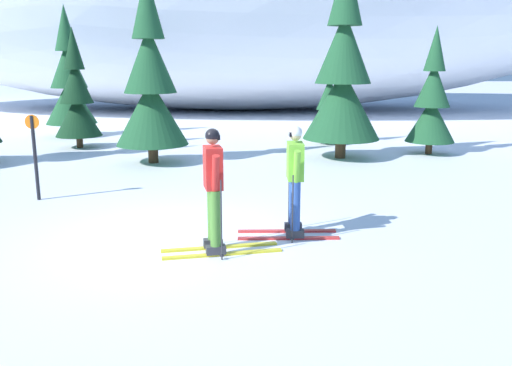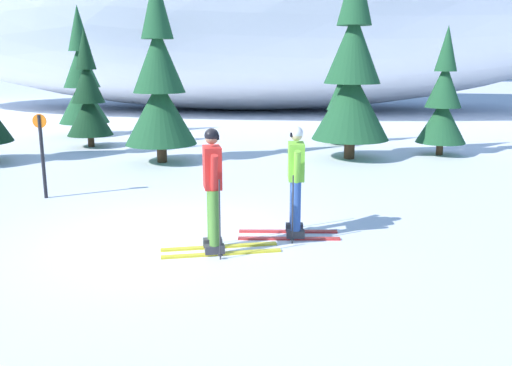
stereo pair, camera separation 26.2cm
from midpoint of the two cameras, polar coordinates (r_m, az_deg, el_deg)
name	(u,v)px [view 2 (the right image)]	position (r m, az deg, el deg)	size (l,w,h in m)	color
ground_plane	(176,237)	(8.75, -7.48, -5.64)	(120.00, 120.00, 0.00)	white
skier_red_jacket	(213,189)	(7.79, -3.54, -0.63)	(1.79, 0.80, 1.82)	gold
skier_lime_jacket	(295,179)	(8.52, 5.02, 0.44)	(1.62, 0.83, 1.76)	red
pine_tree_left	(82,82)	(20.81, -17.42, 10.05)	(1.78, 1.78, 4.60)	#47301E
pine_tree_center_left	(88,98)	(18.04, -16.77, 8.54)	(1.43, 1.43, 3.71)	#47301E
pine_tree_center	(159,85)	(14.82, -9.59, 10.11)	(1.92, 1.92, 4.97)	#47301E
pine_tree_center_right	(339,106)	(18.07, 9.15, 7.97)	(1.16, 1.16, 2.99)	#47301E
pine_tree_right	(352,75)	(15.39, 10.53, 11.05)	(2.14, 2.14, 5.54)	#47301E
pine_tree_far_right	(443,102)	(16.70, 19.43, 7.99)	(1.42, 1.42, 3.68)	#47301E
trail_marker_post	(42,151)	(11.62, -20.88, 3.11)	(0.28, 0.07, 1.70)	black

